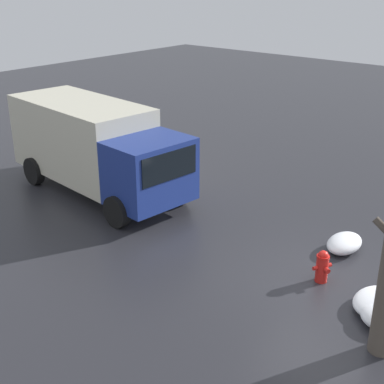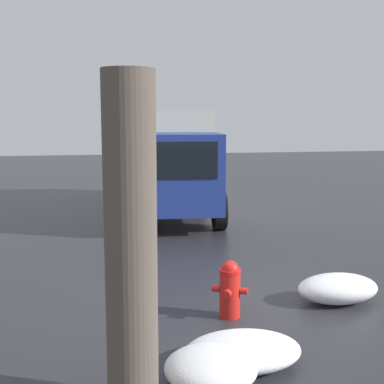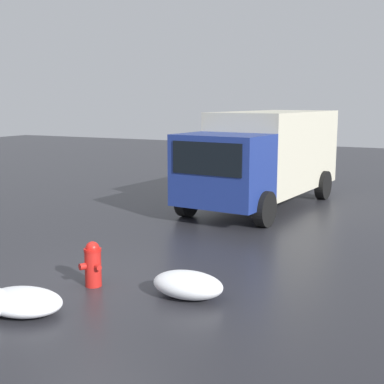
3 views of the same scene
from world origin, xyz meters
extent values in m
plane|color=#28282D|center=(0.00, 0.00, 0.00)|extent=(60.00, 60.00, 0.00)
cylinder|color=red|center=(0.00, 0.00, 0.30)|extent=(0.28, 0.28, 0.60)
cylinder|color=red|center=(0.00, 0.00, 0.63)|extent=(0.29, 0.29, 0.05)
sphere|color=red|center=(0.00, 0.00, 0.65)|extent=(0.24, 0.24, 0.24)
cylinder|color=red|center=(-0.17, 0.09, 0.37)|extent=(0.14, 0.15, 0.11)
cylinder|color=red|center=(-0.09, -0.17, 0.37)|extent=(0.13, 0.13, 0.09)
cylinder|color=red|center=(0.09, 0.17, 0.37)|extent=(0.13, 0.13, 0.09)
cube|color=navy|center=(5.41, -0.05, 1.36)|extent=(1.86, 2.42, 1.81)
cube|color=black|center=(4.58, 0.03, 1.72)|extent=(0.21, 1.90, 0.80)
cube|color=beige|center=(8.71, -0.37, 1.61)|extent=(5.19, 2.74, 2.32)
cylinder|color=black|center=(5.38, -1.19, 0.45)|extent=(0.92, 0.36, 0.90)
cylinder|color=black|center=(5.60, 1.07, 0.45)|extent=(0.92, 0.36, 0.90)
cylinder|color=black|center=(9.85, -1.62, 0.45)|extent=(0.92, 0.36, 0.90)
cylinder|color=black|center=(10.07, 0.65, 0.45)|extent=(0.92, 0.36, 0.90)
ellipsoid|color=white|center=(0.24, -1.67, 0.21)|extent=(0.76, 1.18, 0.42)
ellipsoid|color=white|center=(-1.40, 0.23, 0.17)|extent=(0.92, 1.28, 0.34)
camera|label=1|loc=(-4.50, 9.85, 6.51)|focal=50.00mm
camera|label=2|loc=(-6.62, 1.80, 2.68)|focal=50.00mm
camera|label=3|loc=(-6.99, -5.34, 3.09)|focal=50.00mm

